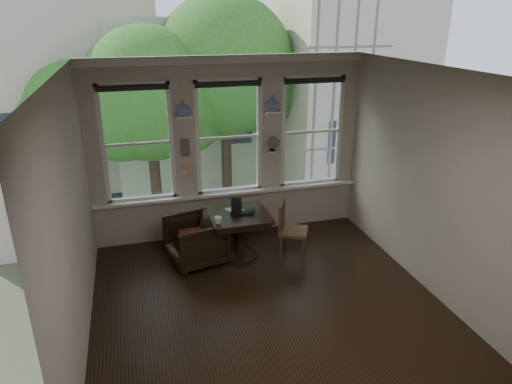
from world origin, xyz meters
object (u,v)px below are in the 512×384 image
object	(u,v)px
armchair_left	(195,241)
laptop	(243,215)
mug	(218,220)
table	(239,235)
side_chair_right	(294,231)

from	to	relation	value
armchair_left	laptop	world-z (taller)	laptop
mug	table	bearing A→B (deg)	35.78
armchair_left	side_chair_right	xyz separation A→B (m)	(1.49, -0.26, 0.09)
side_chair_right	mug	size ratio (longest dim) A/B	8.38
armchair_left	laptop	size ratio (longest dim) A/B	2.30
mug	side_chair_right	bearing A→B (deg)	1.21
mug	laptop	bearing A→B (deg)	23.61
table	armchair_left	xyz separation A→B (m)	(-0.68, 0.02, -0.01)
table	laptop	world-z (taller)	laptop
table	laptop	bearing A→B (deg)	-64.14
laptop	armchair_left	bearing A→B (deg)	173.50
laptop	mug	xyz separation A→B (m)	(-0.41, -0.18, 0.04)
side_chair_right	laptop	size ratio (longest dim) A/B	2.63
side_chair_right	armchair_left	bearing A→B (deg)	107.00
armchair_left	laptop	xyz separation A→B (m)	(0.72, -0.11, 0.40)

